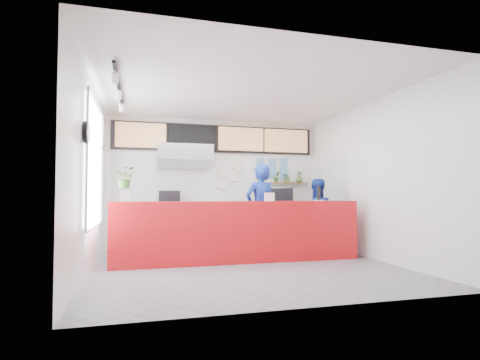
{
  "coord_description": "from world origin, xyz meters",
  "views": [
    {
      "loc": [
        -1.75,
        -6.23,
        1.21
      ],
      "look_at": [
        0.1,
        0.7,
        1.5
      ],
      "focal_mm": 28.0,
      "sensor_mm": 36.0,
      "label": 1
    }
  ],
  "objects_px": {
    "espresso_machine": "(278,198)",
    "staff_center": "(260,210)",
    "service_counter": "(239,231)",
    "pepper_mill": "(319,193)",
    "staff_right": "(316,216)",
    "panini_oven": "(169,200)"
  },
  "relations": [
    {
      "from": "espresso_machine",
      "to": "staff_center",
      "type": "xyz_separation_m",
      "value": [
        -0.83,
        -1.22,
        -0.22
      ]
    },
    {
      "from": "panini_oven",
      "to": "staff_right",
      "type": "height_order",
      "value": "staff_right"
    },
    {
      "from": "espresso_machine",
      "to": "pepper_mill",
      "type": "relative_size",
      "value": 2.7
    },
    {
      "from": "service_counter",
      "to": "panini_oven",
      "type": "xyz_separation_m",
      "value": [
        -1.13,
        1.8,
        0.55
      ]
    },
    {
      "from": "espresso_machine",
      "to": "staff_right",
      "type": "distance_m",
      "value": 1.39
    },
    {
      "from": "pepper_mill",
      "to": "service_counter",
      "type": "bearing_deg",
      "value": 177.14
    },
    {
      "from": "panini_oven",
      "to": "espresso_machine",
      "type": "distance_m",
      "value": 2.56
    },
    {
      "from": "espresso_machine",
      "to": "pepper_mill",
      "type": "height_order",
      "value": "pepper_mill"
    },
    {
      "from": "service_counter",
      "to": "panini_oven",
      "type": "bearing_deg",
      "value": 122.11
    },
    {
      "from": "espresso_machine",
      "to": "staff_center",
      "type": "bearing_deg",
      "value": -100.2
    },
    {
      "from": "service_counter",
      "to": "panini_oven",
      "type": "height_order",
      "value": "panini_oven"
    },
    {
      "from": "pepper_mill",
      "to": "staff_right",
      "type": "bearing_deg",
      "value": 67.9
    },
    {
      "from": "staff_right",
      "to": "staff_center",
      "type": "bearing_deg",
      "value": 2.42
    },
    {
      "from": "service_counter",
      "to": "staff_right",
      "type": "relative_size",
      "value": 2.9
    },
    {
      "from": "service_counter",
      "to": "staff_right",
      "type": "distance_m",
      "value": 1.89
    },
    {
      "from": "panini_oven",
      "to": "staff_center",
      "type": "height_order",
      "value": "staff_center"
    },
    {
      "from": "staff_center",
      "to": "staff_right",
      "type": "distance_m",
      "value": 1.22
    },
    {
      "from": "service_counter",
      "to": "staff_center",
      "type": "xyz_separation_m",
      "value": [
        0.6,
        0.58,
        0.37
      ]
    },
    {
      "from": "service_counter",
      "to": "pepper_mill",
      "type": "relative_size",
      "value": 16.57
    },
    {
      "from": "service_counter",
      "to": "staff_center",
      "type": "distance_m",
      "value": 0.91
    },
    {
      "from": "espresso_machine",
      "to": "staff_center",
      "type": "distance_m",
      "value": 1.49
    },
    {
      "from": "staff_center",
      "to": "staff_right",
      "type": "relative_size",
      "value": 1.18
    }
  ]
}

